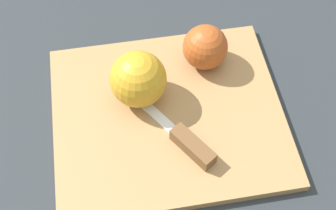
% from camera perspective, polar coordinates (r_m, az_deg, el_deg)
% --- Properties ---
extents(ground_plane, '(4.00, 4.00, 0.00)m').
position_cam_1_polar(ground_plane, '(0.68, -0.00, -1.58)').
color(ground_plane, '#282D33').
extents(cutting_board, '(0.34, 0.30, 0.01)m').
position_cam_1_polar(cutting_board, '(0.67, -0.00, -1.27)').
color(cutting_board, '#A37A4C').
rests_on(cutting_board, ground_plane).
extents(apple_half_left, '(0.07, 0.07, 0.07)m').
position_cam_1_polar(apple_half_left, '(0.70, 4.57, 7.02)').
color(apple_half_left, '#AD4C1E').
rests_on(apple_half_left, cutting_board).
extents(apple_half_right, '(0.08, 0.08, 0.08)m').
position_cam_1_polar(apple_half_right, '(0.65, -3.67, 3.18)').
color(apple_half_right, gold).
rests_on(apple_half_right, cutting_board).
extents(knife, '(0.09, 0.13, 0.02)m').
position_cam_1_polar(knife, '(0.63, 2.59, -4.70)').
color(knife, silver).
rests_on(knife, cutting_board).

